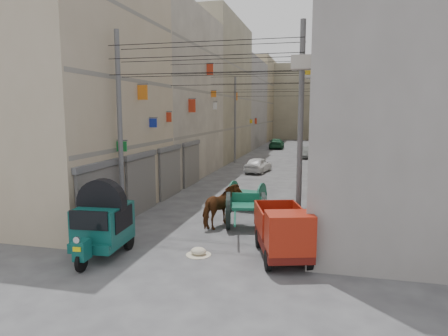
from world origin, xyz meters
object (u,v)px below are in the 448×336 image
(second_cart, at_px, (247,195))
(distant_car_white, at_px, (258,165))
(distant_car_green, at_px, (277,144))
(mini_truck, at_px, (284,236))
(tonga_cart, at_px, (246,210))
(feed_sack, at_px, (198,251))
(distant_car_grey, at_px, (306,152))
(auto_rickshaw, at_px, (103,221))
(horse, at_px, (222,207))

(second_cart, bearing_deg, distant_car_white, 107.00)
(distant_car_green, bearing_deg, mini_truck, 93.96)
(tonga_cart, distance_m, distant_car_white, 15.61)
(tonga_cart, distance_m, second_cart, 3.29)
(feed_sack, bearing_deg, distant_car_grey, 85.61)
(auto_rickshaw, relative_size, feed_sack, 5.37)
(tonga_cart, relative_size, horse, 1.74)
(distant_car_green, bearing_deg, auto_rickshaw, 85.50)
(second_cart, distance_m, distant_car_green, 33.52)
(horse, xyz_separation_m, distant_car_green, (-1.80, 36.65, -0.22))
(second_cart, xyz_separation_m, horse, (-0.49, -3.22, 0.13))
(auto_rickshaw, bearing_deg, feed_sack, 9.87)
(distant_car_grey, bearing_deg, tonga_cart, -86.84)
(mini_truck, height_order, horse, mini_truck)
(distant_car_green, bearing_deg, horse, 90.06)
(tonga_cart, height_order, mini_truck, mini_truck)
(mini_truck, height_order, second_cart, mini_truck)
(auto_rickshaw, height_order, distant_car_green, auto_rickshaw)
(mini_truck, height_order, distant_car_white, mini_truck)
(tonga_cart, bearing_deg, second_cart, 87.30)
(mini_truck, bearing_deg, second_cart, 93.56)
(auto_rickshaw, height_order, tonga_cart, auto_rickshaw)
(feed_sack, xyz_separation_m, distant_car_grey, (2.31, 30.04, 0.46))
(distant_car_green, bearing_deg, distant_car_grey, 109.79)
(mini_truck, bearing_deg, feed_sack, 164.55)
(feed_sack, bearing_deg, distant_car_green, 92.65)
(tonga_cart, xyz_separation_m, horse, (-1.02, 0.03, 0.07))
(distant_car_white, bearing_deg, tonga_cart, 106.83)
(mini_truck, bearing_deg, tonga_cart, 102.89)
(auto_rickshaw, relative_size, second_cart, 1.59)
(mini_truck, relative_size, distant_car_green, 0.77)
(mini_truck, distance_m, second_cart, 7.00)
(auto_rickshaw, distance_m, distant_car_white, 19.76)
(second_cart, bearing_deg, tonga_cart, -70.07)
(feed_sack, bearing_deg, second_cart, 86.25)
(distant_car_white, xyz_separation_m, distant_car_grey, (3.26, 11.17, -0.01))
(horse, distance_m, distant_car_green, 36.70)
(auto_rickshaw, relative_size, tonga_cart, 0.80)
(second_cart, height_order, horse, horse)
(tonga_cart, bearing_deg, mini_truck, -72.56)
(auto_rickshaw, relative_size, mini_truck, 0.82)
(auto_rickshaw, bearing_deg, second_cart, 60.47)
(auto_rickshaw, xyz_separation_m, distant_car_white, (2.15, 19.63, -0.56))
(tonga_cart, relative_size, mini_truck, 1.03)
(tonga_cart, height_order, horse, horse)
(horse, bearing_deg, distant_car_grey, -76.49)
(horse, xyz_separation_m, distant_car_grey, (2.36, 26.63, -0.27))
(tonga_cart, height_order, distant_car_white, tonga_cart)
(mini_truck, bearing_deg, distant_car_grey, 74.39)
(auto_rickshaw, bearing_deg, horse, 49.88)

